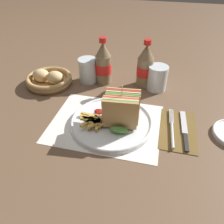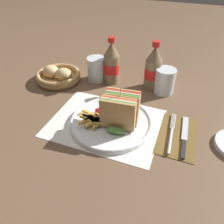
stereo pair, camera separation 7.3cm
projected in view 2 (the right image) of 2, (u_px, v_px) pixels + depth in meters
ground_plane at (111, 124)px, 0.74m from camera, size 4.00×4.00×0.00m
placemat at (106, 122)px, 0.75m from camera, size 0.37×0.28×0.00m
plate_main at (110, 122)px, 0.73m from camera, size 0.28×0.28×0.02m
club_sandwich at (120, 111)px, 0.68m from camera, size 0.11×0.11×0.14m
fries_pile at (92, 119)px, 0.71m from camera, size 0.11×0.08×0.02m
ketchup_blob at (100, 111)px, 0.76m from camera, size 0.03×0.03×0.01m
napkin at (178, 135)px, 0.69m from camera, size 0.12×0.20×0.00m
fork at (171, 136)px, 0.68m from camera, size 0.02×0.19×0.01m
knife at (184, 136)px, 0.68m from camera, size 0.03×0.19×0.00m
coke_bottle_near at (112, 64)px, 0.91m from camera, size 0.07×0.07×0.20m
coke_bottle_far at (153, 69)px, 0.88m from camera, size 0.07×0.07×0.20m
glass_near at (164, 83)px, 0.87m from camera, size 0.08×0.08×0.10m
glass_far at (96, 69)px, 0.95m from camera, size 0.08×0.08×0.10m
bread_basket at (58, 76)px, 0.96m from camera, size 0.19×0.19×0.07m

